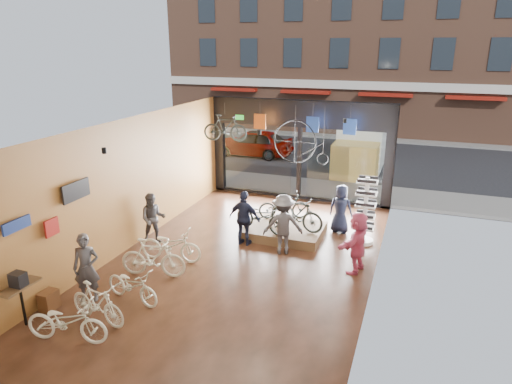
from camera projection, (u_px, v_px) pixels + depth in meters
The scene contains 35 objects.
ground_plane at pixel (242, 264), 12.56m from camera, with size 7.00×12.00×0.04m, color black.
ceiling at pixel (240, 125), 11.37m from camera, with size 7.00×12.00×0.04m, color black.
wall_left at pixel (128, 185), 13.11m from camera, with size 0.04×12.00×3.80m, color #A57D38.
wall_right at pixel (379, 215), 10.82m from camera, with size 0.04×12.00×3.80m, color beige.
wall_back at pixel (87, 324), 6.59m from camera, with size 7.00×0.04×3.80m, color beige.
storefront at pixel (300, 150), 17.33m from camera, with size 7.00×0.26×3.80m, color black, non-canonical shape.
exit_sign at pixel (240, 117), 17.65m from camera, with size 0.35×0.06×0.18m, color #198C26.
street_road at pixel (339, 150), 25.96m from camera, with size 30.00×18.00×0.02m, color black.
sidewalk_near at pixel (306, 188), 18.97m from camera, with size 30.00×2.40×0.12m, color slate.
sidewalk_far at pixel (350, 136), 29.51m from camera, with size 30.00×2.00×0.12m, color slate.
opposite_building at pixel (363, 24), 29.59m from camera, with size 26.00×5.00×14.00m, color brown.
street_car at pixel (253, 143), 24.40m from camera, with size 1.70×4.23×1.44m, color gray.
box_truck at pixel (361, 146), 21.47m from camera, with size 2.02×6.05×2.38m, color silver, non-canonical shape.
floor_bike_0 at pixel (67, 322), 9.15m from camera, with size 0.60×1.72×0.91m, color beige.
floor_bike_1 at pixel (97, 303), 9.78m from camera, with size 0.43×1.52×0.92m, color beige.
floor_bike_2 at pixel (132, 285), 10.60m from camera, with size 0.55×1.57×0.83m, color beige.
floor_bike_3 at pixel (153, 258), 11.73m from camera, with size 0.49×1.73×1.04m, color beige.
floor_bike_4 at pixel (171, 245), 12.59m from camera, with size 0.62×1.78×0.94m, color beige.
display_platform at pixel (284, 231), 14.35m from camera, with size 2.40×1.80×0.30m, color brown.
display_bike_left at pixel (261, 216), 13.84m from camera, with size 0.63×1.82×0.95m, color black.
display_bike_mid at pixel (296, 214), 13.90m from camera, with size 0.50×1.76×1.06m, color black.
display_bike_right at pixel (284, 206), 14.86m from camera, with size 0.57×1.64×0.86m, color black.
customer_0 at pixel (86, 268), 10.53m from camera, with size 0.61×0.40×1.66m, color #3F3F44.
customer_1 at pixel (153, 219), 13.63m from camera, with size 0.76×0.59×1.57m, color #3F3F44.
customer_2 at pixel (244, 218), 13.50m from camera, with size 0.98×0.41×1.67m, color #161C33.
customer_3 at pixel (283, 224), 12.94m from camera, with size 1.14×0.65×1.76m, color #3F3F44.
customer_4 at pixel (341, 209), 14.43m from camera, with size 0.77×0.50×1.57m, color #161C33.
customer_5 at pixel (357, 242), 11.90m from camera, with size 1.54×0.49×1.66m, color #CC4C72.
sunglasses_rack at pixel (365, 211), 13.56m from camera, with size 0.61×0.50×2.07m, color white, non-canonical shape.
wall_merch at pixel (42, 255), 10.13m from camera, with size 0.40×2.40×2.60m, color navy, non-canonical shape.
penny_farthing at pixel (304, 144), 15.59m from camera, with size 1.89×0.06×1.51m, color black, non-canonical shape.
hung_bike at pixel (225, 128), 16.14m from camera, with size 0.45×1.58×0.95m, color black.
jersey_left at pixel (260, 121), 16.69m from camera, with size 0.45×0.03×0.55m, color #CC5919.
jersey_mid at pixel (312, 125), 16.05m from camera, with size 0.45×0.03×0.55m, color #1E3F99.
jersey_right at pixel (350, 127), 15.62m from camera, with size 0.45×0.03×0.55m, color #1E3F99.
Camera 1 is at (4.25, -10.51, 5.76)m, focal length 32.00 mm.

